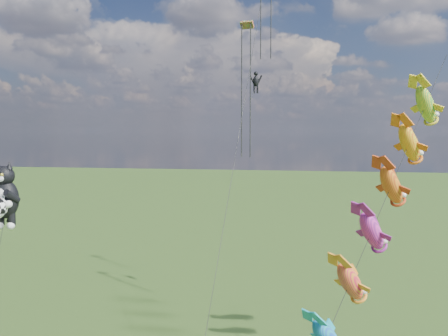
# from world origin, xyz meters

# --- Properties ---
(cat_kite_rig) EXTENTS (2.19, 4.01, 11.66)m
(cat_kite_rig) POSITION_xyz_m (-5.28, 7.00, 9.15)
(cat_kite_rig) COLOR #4F3F28
(cat_kite_rig) RESTS_ON ground
(fish_windsock_rig) EXTENTS (9.41, 13.03, 18.11)m
(fish_windsock_rig) POSITION_xyz_m (19.56, -0.20, 10.17)
(fish_windsock_rig) COLOR #4F3F28
(fish_windsock_rig) RESTS_ON ground
(parafoil_rig) EXTENTS (2.51, 17.48, 27.11)m
(parafoil_rig) POSITION_xyz_m (12.24, 10.22, 18.58)
(parafoil_rig) COLOR #4F3F28
(parafoil_rig) RESTS_ON ground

